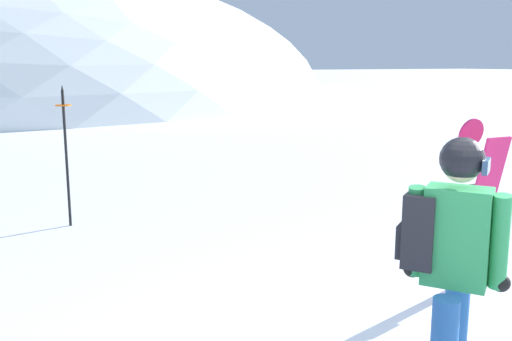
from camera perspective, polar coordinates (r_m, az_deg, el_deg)
snowboarder_main at (r=3.60m, az=18.65°, el=-9.46°), size 1.52×1.23×1.71m
spare_snowboard at (r=5.63m, az=21.17°, el=-3.38°), size 0.28×0.38×1.63m
piste_marker_near at (r=7.79m, az=-18.41°, el=2.28°), size 0.20×0.20×1.85m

